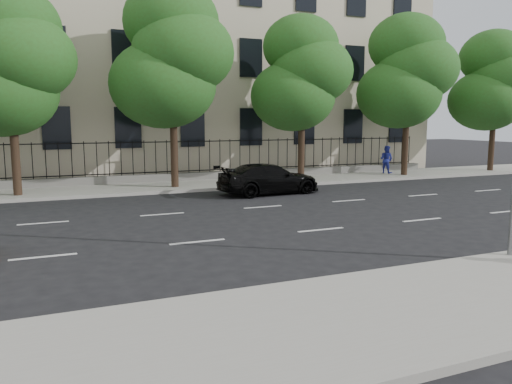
# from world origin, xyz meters

# --- Properties ---
(ground) EXTENTS (120.00, 120.00, 0.00)m
(ground) POSITION_xyz_m (0.00, 0.00, 0.00)
(ground) COLOR black
(ground) RESTS_ON ground
(near_sidewalk) EXTENTS (60.00, 4.00, 0.15)m
(near_sidewalk) POSITION_xyz_m (0.00, -4.00, 0.07)
(near_sidewalk) COLOR gray
(near_sidewalk) RESTS_ON ground
(far_sidewalk) EXTENTS (60.00, 4.00, 0.15)m
(far_sidewalk) POSITION_xyz_m (0.00, 14.00, 0.07)
(far_sidewalk) COLOR gray
(far_sidewalk) RESTS_ON ground
(lane_markings) EXTENTS (49.60, 4.62, 0.01)m
(lane_markings) POSITION_xyz_m (0.00, 4.75, 0.01)
(lane_markings) COLOR silver
(lane_markings) RESTS_ON ground
(masonry_building) EXTENTS (34.60, 12.11, 18.50)m
(masonry_building) POSITION_xyz_m (0.00, 22.95, 9.02)
(masonry_building) COLOR beige
(masonry_building) RESTS_ON ground
(iron_fence) EXTENTS (30.00, 0.50, 2.20)m
(iron_fence) POSITION_xyz_m (0.00, 15.70, 0.65)
(iron_fence) COLOR slate
(iron_fence) RESTS_ON far_sidewalk
(street_light) EXTENTS (0.25, 3.32, 8.05)m
(street_light) POSITION_xyz_m (2.50, -1.77, 5.15)
(street_light) COLOR slate
(street_light) RESTS_ON near_sidewalk
(tree_b) EXTENTS (5.53, 5.12, 8.97)m
(tree_b) POSITION_xyz_m (-8.96, 13.36, 5.84)
(tree_b) COLOR #382619
(tree_b) RESTS_ON far_sidewalk
(tree_c) EXTENTS (5.89, 5.50, 9.80)m
(tree_c) POSITION_xyz_m (-1.96, 13.36, 6.41)
(tree_c) COLOR #382619
(tree_c) RESTS_ON far_sidewalk
(tree_d) EXTENTS (5.34, 4.94, 8.84)m
(tree_d) POSITION_xyz_m (5.04, 13.36, 5.84)
(tree_d) COLOR #382619
(tree_d) RESTS_ON far_sidewalk
(tree_e) EXTENTS (5.71, 5.31, 9.46)m
(tree_e) POSITION_xyz_m (12.04, 13.36, 6.20)
(tree_e) COLOR #382619
(tree_e) RESTS_ON far_sidewalk
(tree_f) EXTENTS (5.52, 5.12, 9.01)m
(tree_f) POSITION_xyz_m (19.04, 13.36, 5.88)
(tree_f) COLOR #382619
(tree_f) RESTS_ON far_sidewalk
(black_sedan) EXTENTS (5.01, 2.35, 1.42)m
(black_sedan) POSITION_xyz_m (1.68, 10.12, 0.71)
(black_sedan) COLOR black
(black_sedan) RESTS_ON ground
(pedestrian_far) EXTENTS (0.91, 1.01, 1.70)m
(pedestrian_far) POSITION_xyz_m (11.56, 14.36, 1.00)
(pedestrian_far) COLOR navy
(pedestrian_far) RESTS_ON far_sidewalk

